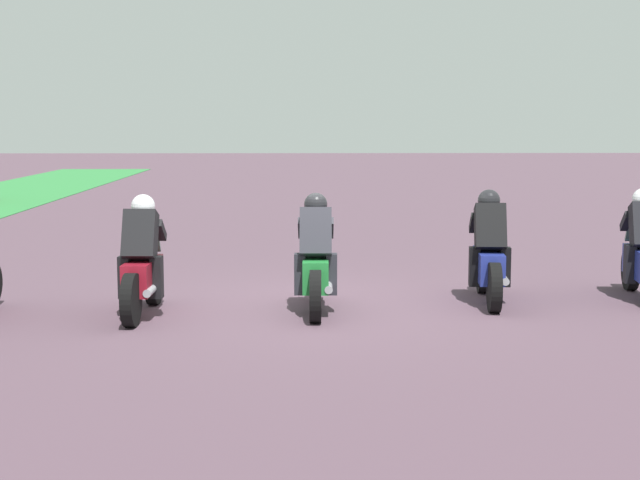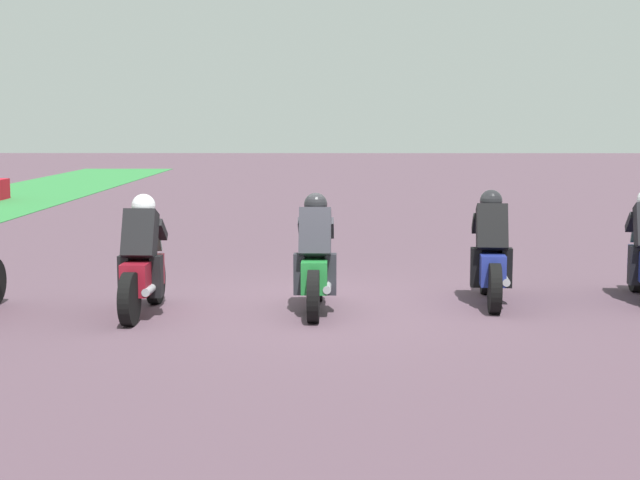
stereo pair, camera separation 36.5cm
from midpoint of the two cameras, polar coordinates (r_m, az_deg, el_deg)
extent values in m
plane|color=#533D4A|center=(12.64, 0.75, -3.97)|extent=(120.00, 120.00, 0.00)
cylinder|color=black|center=(14.47, 18.92, -1.66)|extent=(0.65, 0.21, 0.64)
cube|color=black|center=(13.61, 18.84, -1.42)|extent=(0.19, 0.16, 0.52)
cube|color=black|center=(13.94, 18.67, 1.01)|extent=(0.39, 0.14, 0.31)
cylinder|color=black|center=(13.75, 10.56, -1.84)|extent=(0.65, 0.19, 0.64)
cylinder|color=black|center=(12.38, 11.14, -2.84)|extent=(0.65, 0.19, 0.64)
cube|color=navy|center=(13.03, 10.85, -1.53)|extent=(1.12, 0.41, 0.40)
ellipsoid|color=navy|center=(13.09, 10.84, -0.17)|extent=(0.50, 0.34, 0.24)
cube|color=red|center=(12.53, 11.08, -1.79)|extent=(0.07, 0.16, 0.08)
cylinder|color=#A5A5AD|center=(12.73, 11.71, -2.35)|extent=(0.43, 0.14, 0.10)
cube|color=black|center=(12.87, 10.95, 0.69)|extent=(0.52, 0.44, 0.66)
sphere|color=black|center=(13.05, 10.89, 2.28)|extent=(0.32, 0.32, 0.30)
cube|color=#424C85|center=(13.48, 10.69, 0.22)|extent=(0.18, 0.27, 0.23)
cube|color=black|center=(12.90, 10.02, -1.60)|extent=(0.19, 0.15, 0.52)
cube|color=black|center=(12.94, 11.79, -1.62)|extent=(0.19, 0.15, 0.52)
cube|color=black|center=(13.23, 10.02, 0.97)|extent=(0.39, 0.13, 0.31)
cube|color=black|center=(13.26, 11.57, 0.95)|extent=(0.39, 0.13, 0.31)
cylinder|color=black|center=(12.99, 0.64, -2.24)|extent=(0.64, 0.15, 0.64)
cylinder|color=black|center=(11.61, 0.51, -3.36)|extent=(0.64, 0.15, 0.64)
cube|color=#228037|center=(12.27, 0.58, -1.94)|extent=(1.11, 0.34, 0.40)
ellipsoid|color=#228037|center=(12.32, 0.59, -0.49)|extent=(0.49, 0.31, 0.24)
cube|color=red|center=(11.76, 0.53, -2.23)|extent=(0.06, 0.16, 0.08)
cylinder|color=#A5A5AD|center=(11.94, 1.31, -2.82)|extent=(0.42, 0.11, 0.10)
cube|color=#27272F|center=(12.10, 0.57, 0.42)|extent=(0.49, 0.41, 0.66)
sphere|color=black|center=(12.28, 0.59, 2.12)|extent=(0.31, 0.31, 0.30)
cube|color=#747251|center=(12.71, 0.62, -0.07)|extent=(0.16, 0.26, 0.23)
cube|color=#27272F|center=(12.15, -0.38, -2.02)|extent=(0.18, 0.14, 0.52)
cube|color=#27272F|center=(12.15, 1.51, -2.03)|extent=(0.18, 0.14, 0.52)
cube|color=#27272F|center=(12.48, -0.22, 0.72)|extent=(0.39, 0.11, 0.31)
cube|color=#27272F|center=(12.47, 1.43, 0.71)|extent=(0.39, 0.11, 0.31)
cylinder|color=black|center=(12.96, -8.93, -2.34)|extent=(0.65, 0.17, 0.64)
cylinder|color=black|center=(11.62, -10.34, -3.46)|extent=(0.65, 0.17, 0.64)
cube|color=maroon|center=(12.26, -9.61, -2.04)|extent=(1.11, 0.37, 0.40)
ellipsoid|color=maroon|center=(12.31, -9.54, -0.59)|extent=(0.49, 0.32, 0.24)
cube|color=red|center=(11.76, -10.15, -2.34)|extent=(0.07, 0.16, 0.08)
cylinder|color=#A5A5AD|center=(11.91, -9.21, -2.94)|extent=(0.42, 0.12, 0.10)
cube|color=black|center=(12.09, -9.77, 0.32)|extent=(0.50, 0.42, 0.66)
sphere|color=silver|center=(12.27, -9.58, 2.01)|extent=(0.31, 0.31, 0.30)
cube|color=slate|center=(12.69, -9.16, -0.17)|extent=(0.17, 0.27, 0.23)
cube|color=black|center=(12.19, -10.65, -2.12)|extent=(0.19, 0.15, 0.52)
cube|color=black|center=(12.10, -8.81, -2.15)|extent=(0.19, 0.15, 0.52)
cube|color=black|center=(12.50, -10.19, 0.62)|extent=(0.39, 0.12, 0.31)
cube|color=black|center=(12.42, -8.58, 0.61)|extent=(0.39, 0.12, 0.31)
camera|label=1|loc=(0.18, -89.15, 0.11)|focal=54.03mm
camera|label=2|loc=(0.18, 90.85, -0.11)|focal=54.03mm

